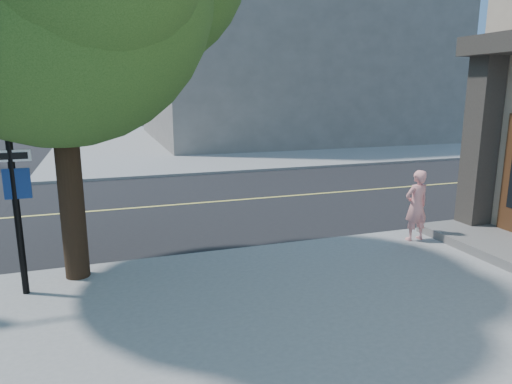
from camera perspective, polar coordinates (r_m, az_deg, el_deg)
name	(u,v)px	position (r m, az deg, el deg)	size (l,w,h in m)	color
ground	(14,279)	(9.37, -27.88, -9.60)	(140.00, 140.00, 0.00)	black
road_ew	(42,215)	(13.62, -25.03, -2.65)	(140.00, 9.00, 0.01)	black
sidewalk_ne	(279,137)	(32.52, 2.85, 6.82)	(29.00, 25.00, 0.12)	gray
filler_ne	(284,33)	(33.23, 3.50, 19.13)	(18.00, 16.00, 14.00)	slate
man_on_phone	(416,205)	(10.39, 19.32, -1.59)	(0.56, 0.37, 1.54)	pink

